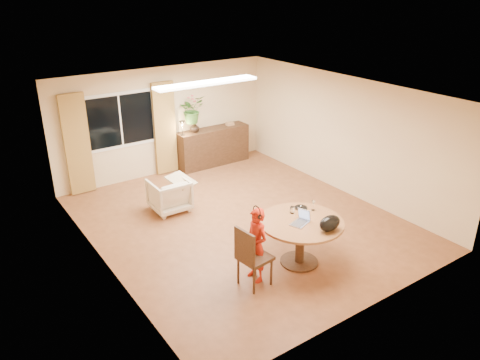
# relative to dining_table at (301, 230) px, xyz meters

# --- Properties ---
(floor) EXTENTS (6.50, 6.50, 0.00)m
(floor) POSITION_rel_dining_table_xyz_m (0.03, 1.77, -0.63)
(floor) COLOR brown
(floor) RESTS_ON ground
(ceiling) EXTENTS (6.50, 6.50, 0.00)m
(ceiling) POSITION_rel_dining_table_xyz_m (0.03, 1.77, 1.97)
(ceiling) COLOR white
(ceiling) RESTS_ON wall_back
(wall_back) EXTENTS (5.50, 0.00, 5.50)m
(wall_back) POSITION_rel_dining_table_xyz_m (0.03, 5.02, 0.67)
(wall_back) COLOR #D0AE87
(wall_back) RESTS_ON floor
(wall_left) EXTENTS (0.00, 6.50, 6.50)m
(wall_left) POSITION_rel_dining_table_xyz_m (-2.72, 1.77, 0.67)
(wall_left) COLOR #D0AE87
(wall_left) RESTS_ON floor
(wall_right) EXTENTS (0.00, 6.50, 6.50)m
(wall_right) POSITION_rel_dining_table_xyz_m (2.78, 1.77, 0.67)
(wall_right) COLOR #D0AE87
(wall_right) RESTS_ON floor
(window) EXTENTS (1.70, 0.03, 1.30)m
(window) POSITION_rel_dining_table_xyz_m (-1.07, 5.00, 0.87)
(window) COLOR white
(window) RESTS_ON wall_back
(curtain_left) EXTENTS (0.55, 0.08, 2.25)m
(curtain_left) POSITION_rel_dining_table_xyz_m (-2.12, 4.92, 0.52)
(curtain_left) COLOR olive
(curtain_left) RESTS_ON wall_back
(curtain_right) EXTENTS (0.55, 0.08, 2.25)m
(curtain_right) POSITION_rel_dining_table_xyz_m (-0.02, 4.92, 0.52)
(curtain_right) COLOR olive
(curtain_right) RESTS_ON wall_back
(ceiling_panel) EXTENTS (2.20, 0.35, 0.05)m
(ceiling_panel) POSITION_rel_dining_table_xyz_m (0.03, 2.97, 1.94)
(ceiling_panel) COLOR white
(ceiling_panel) RESTS_ON ceiling
(dining_table) EXTENTS (1.40, 1.40, 0.80)m
(dining_table) POSITION_rel_dining_table_xyz_m (0.00, 0.00, 0.00)
(dining_table) COLOR brown
(dining_table) RESTS_ON floor
(dining_chair) EXTENTS (0.54, 0.51, 1.04)m
(dining_chair) POSITION_rel_dining_table_xyz_m (-0.99, -0.06, -0.11)
(dining_chair) COLOR black
(dining_chair) RESTS_ON floor
(child) EXTENTS (0.46, 0.31, 1.24)m
(child) POSITION_rel_dining_table_xyz_m (-0.88, 0.05, -0.01)
(child) COLOR #B30D1E
(child) RESTS_ON floor
(laptop) EXTENTS (0.39, 0.32, 0.22)m
(laptop) POSITION_rel_dining_table_xyz_m (-0.09, -0.05, 0.28)
(laptop) COLOR #B7B7BC
(laptop) RESTS_ON dining_table
(tumbler) EXTENTS (0.10, 0.10, 0.11)m
(tumbler) POSITION_rel_dining_table_xyz_m (0.07, 0.31, 0.23)
(tumbler) COLOR white
(tumbler) RESTS_ON dining_table
(wine_glass) EXTENTS (0.08, 0.08, 0.19)m
(wine_glass) POSITION_rel_dining_table_xyz_m (0.43, 0.18, 0.26)
(wine_glass) COLOR white
(wine_glass) RESTS_ON dining_table
(pot_lid) EXTENTS (0.24, 0.24, 0.04)m
(pot_lid) POSITION_rel_dining_table_xyz_m (0.31, 0.36, 0.19)
(pot_lid) COLOR white
(pot_lid) RESTS_ON dining_table
(handbag) EXTENTS (0.41, 0.26, 0.26)m
(handbag) POSITION_rel_dining_table_xyz_m (0.15, -0.49, 0.30)
(handbag) COLOR black
(handbag) RESTS_ON dining_table
(armchair) EXTENTS (0.75, 0.77, 0.69)m
(armchair) POSITION_rel_dining_table_xyz_m (-0.91, 3.03, -0.28)
(armchair) COLOR beige
(armchair) RESTS_ON floor
(throw) EXTENTS (0.60, 0.66, 0.03)m
(throw) POSITION_rel_dining_table_xyz_m (-0.65, 2.98, 0.08)
(throw) COLOR beige
(throw) RESTS_ON armchair
(sideboard) EXTENTS (1.93, 0.47, 0.96)m
(sideboard) POSITION_rel_dining_table_xyz_m (1.24, 4.78, -0.15)
(sideboard) COLOR black
(sideboard) RESTS_ON floor
(vase) EXTENTS (0.25, 0.25, 0.25)m
(vase) POSITION_rel_dining_table_xyz_m (0.71, 4.78, 0.46)
(vase) COLOR black
(vase) RESTS_ON sideboard
(bouquet) EXTENTS (0.71, 0.65, 0.66)m
(bouquet) POSITION_rel_dining_table_xyz_m (0.65, 4.78, 0.91)
(bouquet) COLOR #266627
(bouquet) RESTS_ON vase
(book_stack) EXTENTS (0.20, 0.15, 0.08)m
(book_stack) POSITION_rel_dining_table_xyz_m (1.76, 4.78, 0.37)
(book_stack) COLOR #946D4B
(book_stack) RESTS_ON sideboard
(desk_lamp) EXTENTS (0.16, 0.16, 0.37)m
(desk_lamp) POSITION_rel_dining_table_xyz_m (0.35, 4.73, 0.52)
(desk_lamp) COLOR black
(desk_lamp) RESTS_ON sideboard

